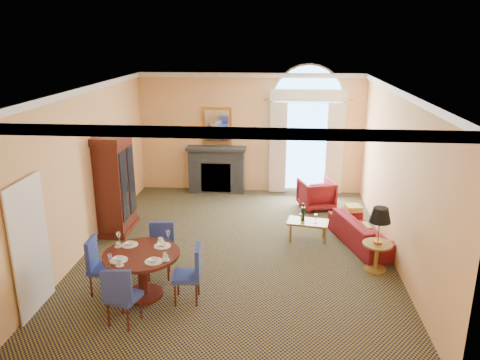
# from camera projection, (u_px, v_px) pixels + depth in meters

# --- Properties ---
(ground) EXTENTS (7.50, 7.50, 0.00)m
(ground) POSITION_uv_depth(u_px,v_px,m) (238.00, 249.00, 9.46)
(ground) COLOR black
(ground) RESTS_ON ground
(room_envelope) EXTENTS (6.04, 7.52, 3.45)m
(room_envelope) POSITION_uv_depth(u_px,v_px,m) (239.00, 120.00, 9.35)
(room_envelope) COLOR #FCBF78
(room_envelope) RESTS_ON ground
(armoire) EXTENTS (0.62, 1.10, 2.16)m
(armoire) POSITION_uv_depth(u_px,v_px,m) (115.00, 185.00, 10.07)
(armoire) COLOR #3E140E
(armoire) RESTS_ON ground
(dining_table) EXTENTS (1.24, 1.24, 0.98)m
(dining_table) POSITION_uv_depth(u_px,v_px,m) (142.00, 264.00, 7.58)
(dining_table) COLOR #3E140E
(dining_table) RESTS_ON ground
(dining_chair_north) EXTENTS (0.51, 0.51, 0.97)m
(dining_chair_north) POSITION_uv_depth(u_px,v_px,m) (160.00, 246.00, 8.29)
(dining_chair_north) COLOR navy
(dining_chair_north) RESTS_ON ground
(dining_chair_south) EXTENTS (0.54, 0.54, 0.97)m
(dining_chair_south) POSITION_uv_depth(u_px,v_px,m) (120.00, 293.00, 6.79)
(dining_chair_south) COLOR navy
(dining_chair_south) RESTS_ON ground
(dining_chair_east) EXTENTS (0.48, 0.47, 0.97)m
(dining_chair_east) POSITION_uv_depth(u_px,v_px,m) (192.00, 270.00, 7.44)
(dining_chair_east) COLOR navy
(dining_chair_east) RESTS_ON ground
(dining_chair_west) EXTENTS (0.49, 0.49, 0.97)m
(dining_chair_west) POSITION_uv_depth(u_px,v_px,m) (98.00, 263.00, 7.69)
(dining_chair_west) COLOR navy
(dining_chair_west) RESTS_ON ground
(sofa) EXTENTS (1.31, 2.07, 0.56)m
(sofa) POSITION_uv_depth(u_px,v_px,m) (363.00, 232.00, 9.58)
(sofa) COLOR maroon
(sofa) RESTS_ON ground
(armchair) EXTENTS (0.99, 1.00, 0.73)m
(armchair) POSITION_uv_depth(u_px,v_px,m) (316.00, 194.00, 11.57)
(armchair) COLOR maroon
(armchair) RESTS_ON ground
(coffee_table) EXTENTS (0.91, 0.61, 0.81)m
(coffee_table) POSITION_uv_depth(u_px,v_px,m) (307.00, 222.00, 9.74)
(coffee_table) COLOR olive
(coffee_table) RESTS_ON ground
(side_table) EXTENTS (0.54, 0.54, 1.19)m
(side_table) POSITION_uv_depth(u_px,v_px,m) (379.00, 231.00, 8.37)
(side_table) COLOR olive
(side_table) RESTS_ON ground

